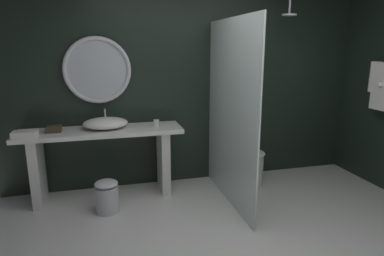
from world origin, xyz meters
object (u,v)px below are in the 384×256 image
(rain_shower_head, at_px, (289,11))
(waste_bin, at_px, (107,196))
(round_wall_mirror, at_px, (97,70))
(tissue_box, at_px, (54,129))
(tumbler_cup, at_px, (156,123))
(toilet, at_px, (246,163))
(folded_hand_towel, at_px, (25,134))
(vessel_sink, at_px, (106,123))

(rain_shower_head, distance_m, waste_bin, 3.08)
(round_wall_mirror, relative_size, rain_shower_head, 2.26)
(rain_shower_head, bearing_deg, tissue_box, 179.08)
(rain_shower_head, bearing_deg, tumbler_cup, 178.35)
(toilet, height_order, folded_hand_towel, folded_hand_towel)
(tumbler_cup, height_order, waste_bin, tumbler_cup)
(tissue_box, xyz_separation_m, toilet, (2.35, -0.01, -0.62))
(tissue_box, relative_size, waste_bin, 0.42)
(rain_shower_head, height_order, folded_hand_towel, rain_shower_head)
(tumbler_cup, height_order, round_wall_mirror, round_wall_mirror)
(waste_bin, bearing_deg, vessel_sink, 86.06)
(tissue_box, bearing_deg, rain_shower_head, -0.92)
(tumbler_cup, bearing_deg, round_wall_mirror, 160.16)
(tissue_box, bearing_deg, folded_hand_towel, -150.10)
(waste_bin, relative_size, folded_hand_towel, 1.47)
(rain_shower_head, distance_m, toilet, 2.00)
(toilet, bearing_deg, vessel_sink, 178.64)
(vessel_sink, distance_m, folded_hand_towel, 0.86)
(vessel_sink, xyz_separation_m, waste_bin, (-0.03, -0.46, -0.72))
(tumbler_cup, bearing_deg, folded_hand_towel, -173.67)
(round_wall_mirror, height_order, rain_shower_head, rain_shower_head)
(vessel_sink, height_order, tissue_box, vessel_sink)
(toilet, height_order, waste_bin, toilet)
(tumbler_cup, distance_m, rain_shower_head, 2.13)
(vessel_sink, xyz_separation_m, folded_hand_towel, (-0.84, -0.19, -0.03))
(round_wall_mirror, relative_size, folded_hand_towel, 3.17)
(tumbler_cup, xyz_separation_m, waste_bin, (-0.63, -0.42, -0.69))
(waste_bin, bearing_deg, tissue_box, 141.65)
(tissue_box, height_order, waste_bin, tissue_box)
(rain_shower_head, bearing_deg, vessel_sink, 178.01)
(rain_shower_head, relative_size, waste_bin, 0.95)
(tissue_box, height_order, round_wall_mirror, round_wall_mirror)
(tumbler_cup, xyz_separation_m, folded_hand_towel, (-1.43, -0.16, -0.01))
(tumbler_cup, height_order, toilet, tumbler_cup)
(toilet, bearing_deg, rain_shower_head, -4.35)
(tumbler_cup, distance_m, tissue_box, 1.16)
(vessel_sink, height_order, folded_hand_towel, vessel_sink)
(tumbler_cup, bearing_deg, vessel_sink, 177.03)
(round_wall_mirror, bearing_deg, tumbler_cup, -19.84)
(rain_shower_head, height_order, waste_bin, rain_shower_head)
(vessel_sink, relative_size, rain_shower_head, 1.48)
(tumbler_cup, distance_m, round_wall_mirror, 0.93)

